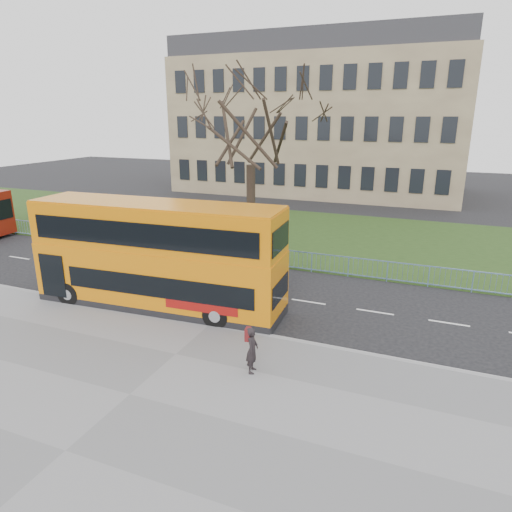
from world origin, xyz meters
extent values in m
plane|color=black|center=(0.00, 0.00, 0.00)|extent=(120.00, 120.00, 0.00)
cube|color=slate|center=(0.00, -6.75, 0.06)|extent=(80.00, 10.50, 0.12)
cube|color=gray|center=(0.00, -1.55, 0.07)|extent=(80.00, 0.20, 0.14)
cube|color=#203714|center=(0.00, 14.30, 0.04)|extent=(80.00, 15.40, 0.08)
cube|color=#79654D|center=(-5.00, 35.00, 7.00)|extent=(30.00, 15.00, 14.00)
cube|color=orange|center=(-3.01, -0.50, 1.41)|extent=(11.22, 3.27, 2.06)
cube|color=orange|center=(-3.01, -0.50, 2.62)|extent=(11.22, 3.27, 0.35)
cube|color=orange|center=(-3.01, -0.50, 3.72)|extent=(11.16, 3.21, 1.85)
cube|color=black|center=(-2.30, -1.79, 1.49)|extent=(8.54, 0.53, 0.90)
cube|color=black|center=(-2.93, -1.81, 3.63)|extent=(10.19, 0.62, 1.00)
cylinder|color=black|center=(-6.89, -1.92, 0.55)|extent=(1.11, 0.36, 1.10)
cylinder|color=black|center=(0.28, -1.51, 0.55)|extent=(1.11, 0.36, 1.10)
imported|color=black|center=(2.95, -4.16, 0.91)|extent=(0.47, 0.63, 1.59)
camera|label=1|loc=(8.05, -16.40, 8.23)|focal=32.00mm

